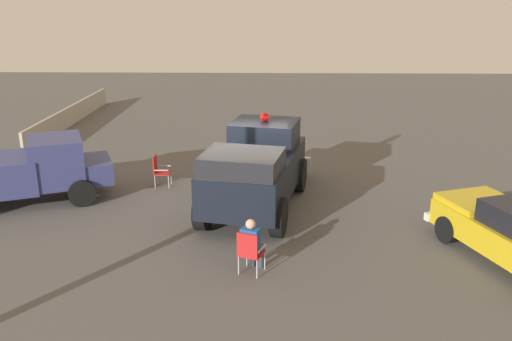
% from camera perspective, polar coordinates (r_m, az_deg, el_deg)
% --- Properties ---
extents(ground_plane, '(60.00, 60.00, 0.00)m').
position_cam_1_polar(ground_plane, '(15.61, -1.20, -3.84)').
color(ground_plane, '#514F4C').
extents(vintage_fire_truck, '(6.27, 3.42, 2.59)m').
position_cam_1_polar(vintage_fire_truck, '(15.28, 0.20, 0.45)').
color(vintage_fire_truck, black).
rests_on(vintage_fire_truck, ground).
extents(parked_pickup, '(3.51, 5.12, 1.90)m').
position_cam_1_polar(parked_pickup, '(16.99, -23.55, -0.01)').
color(parked_pickup, black).
rests_on(parked_pickup, ground).
extents(lawn_chair_near_truck, '(0.64, 0.64, 1.02)m').
position_cam_1_polar(lawn_chair_near_truck, '(11.64, -0.70, -8.55)').
color(lawn_chair_near_truck, '#B7BABF').
rests_on(lawn_chair_near_truck, ground).
extents(lawn_chair_by_car, '(0.52, 0.50, 1.02)m').
position_cam_1_polar(lawn_chair_by_car, '(17.34, -10.40, 0.18)').
color(lawn_chair_by_car, '#B7BABF').
rests_on(lawn_chair_by_car, ground).
extents(spectator_seated, '(0.63, 0.55, 1.29)m').
position_cam_1_polar(spectator_seated, '(11.70, -0.42, -7.81)').
color(spectator_seated, '#383842').
rests_on(spectator_seated, ground).
extents(background_fence, '(10.85, 0.12, 0.90)m').
position_cam_1_polar(background_fence, '(27.36, -19.25, 5.64)').
color(background_fence, '#A8A393').
rests_on(background_fence, ground).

